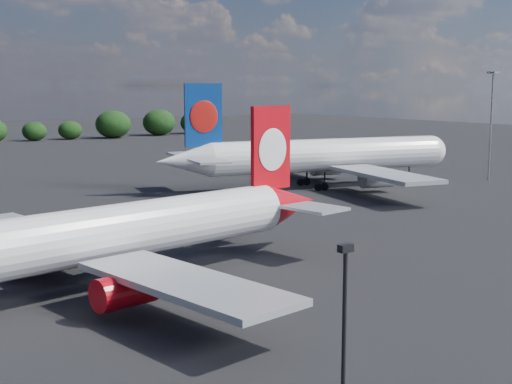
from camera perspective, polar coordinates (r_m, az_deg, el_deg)
qantas_airliner at (r=61.44m, az=-10.16°, el=-3.11°), size 45.21×43.13×14.76m
china_southern_airliner at (r=117.77m, az=4.94°, el=2.86°), size 52.09×49.81×17.09m
apron_lamp_post at (r=27.07m, az=6.99°, el=-14.39°), size 0.55×0.30×11.14m
floodlight_mast_near at (r=133.11m, az=18.34°, el=6.34°), size 1.60×1.60×19.19m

